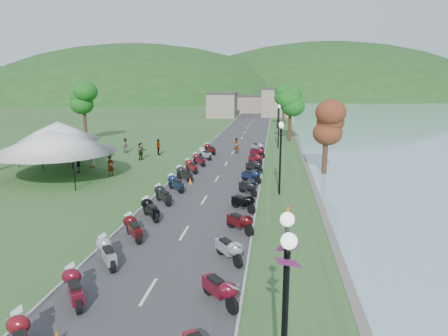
{
  "coord_description": "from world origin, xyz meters",
  "views": [
    {
      "loc": [
        4.58,
        -9.25,
        7.82
      ],
      "look_at": [
        0.8,
        20.26,
        1.3
      ],
      "focal_mm": 32.0,
      "sensor_mm": 36.0,
      "label": 1
    }
  ],
  "objects_px": {
    "streetlamp_near": "(284,335)",
    "pedestrian_b": "(126,153)",
    "pedestrian_c": "(78,173)",
    "vendor_tent_main": "(55,155)",
    "pedestrian_a": "(111,176)"
  },
  "relations": [
    {
      "from": "streetlamp_near",
      "to": "vendor_tent_main",
      "type": "bearing_deg",
      "value": 129.07
    },
    {
      "from": "pedestrian_b",
      "to": "pedestrian_c",
      "type": "distance_m",
      "value": 10.06
    },
    {
      "from": "streetlamp_near",
      "to": "pedestrian_b",
      "type": "height_order",
      "value": "streetlamp_near"
    },
    {
      "from": "vendor_tent_main",
      "to": "pedestrian_b",
      "type": "relative_size",
      "value": 4.1
    },
    {
      "from": "pedestrian_a",
      "to": "pedestrian_b",
      "type": "bearing_deg",
      "value": 46.85
    },
    {
      "from": "vendor_tent_main",
      "to": "pedestrian_c",
      "type": "height_order",
      "value": "vendor_tent_main"
    },
    {
      "from": "pedestrian_a",
      "to": "pedestrian_b",
      "type": "xyz_separation_m",
      "value": [
        -2.92,
        10.93,
        0.0
      ]
    },
    {
      "from": "pedestrian_a",
      "to": "pedestrian_b",
      "type": "height_order",
      "value": "pedestrian_a"
    },
    {
      "from": "streetlamp_near",
      "to": "pedestrian_c",
      "type": "bearing_deg",
      "value": 125.34
    },
    {
      "from": "vendor_tent_main",
      "to": "pedestrian_b",
      "type": "xyz_separation_m",
      "value": [
        1.09,
        12.33,
        -2.0
      ]
    },
    {
      "from": "vendor_tent_main",
      "to": "pedestrian_b",
      "type": "height_order",
      "value": "vendor_tent_main"
    },
    {
      "from": "streetlamp_near",
      "to": "pedestrian_a",
      "type": "distance_m",
      "value": 27.3
    },
    {
      "from": "pedestrian_b",
      "to": "pedestrian_a",
      "type": "bearing_deg",
      "value": 108.75
    },
    {
      "from": "pedestrian_b",
      "to": "pedestrian_c",
      "type": "bearing_deg",
      "value": 91.23
    },
    {
      "from": "vendor_tent_main",
      "to": "pedestrian_c",
      "type": "distance_m",
      "value": 3.1
    }
  ]
}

